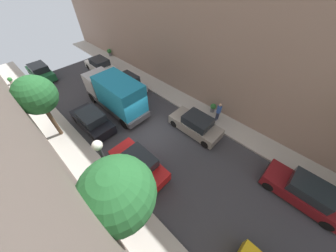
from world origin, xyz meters
TOP-DOWN VIEW (x-y plane):
  - ground at (0.00, 0.00)m, footprint 32.00×32.00m
  - sidewalk_left at (-5.00, 0.00)m, footprint 2.00×44.00m
  - sidewalk_right at (5.00, 0.00)m, footprint 2.00×44.00m
  - building_right at (9.00, 0.00)m, footprint 6.00×44.00m
  - parked_car_left_2 at (-2.70, -1.95)m, footprint 1.78×4.20m
  - parked_car_left_3 at (-2.70, 3.90)m, footprint 1.78×4.20m
  - parked_car_left_4 at (-2.70, 15.23)m, footprint 1.78×4.20m
  - parked_car_right_1 at (2.70, -10.26)m, footprint 1.78×4.20m
  - parked_car_right_2 at (2.70, -2.47)m, footprint 1.78×4.20m
  - parked_car_right_3 at (2.70, 6.30)m, footprint 1.78×4.20m
  - parked_car_right_4 at (2.70, 11.63)m, footprint 1.78×4.20m
  - delivery_truck at (0.00, 4.18)m, footprint 2.26×6.60m
  - pedestrian at (4.93, -3.07)m, footprint 0.40×0.36m
  - street_tree_0 at (-5.11, -4.35)m, footprint 2.87×2.87m
  - street_tree_2 at (-4.97, 5.01)m, footprint 2.56×2.56m
  - potted_plant_0 at (5.55, -2.22)m, footprint 0.50×0.50m
  - potted_plant_1 at (-5.78, 10.78)m, footprint 0.52×0.52m
  - potted_plant_2 at (-5.53, 15.91)m, footprint 0.43×0.43m
  - potted_plant_3 at (5.69, 14.30)m, footprint 0.56×0.56m
  - lamp_post at (-4.60, -2.45)m, footprint 0.44×0.44m

SIDE VIEW (x-z plane):
  - ground at x=0.00m, z-range 0.00..0.00m
  - sidewalk_left at x=-5.00m, z-range 0.00..0.15m
  - sidewalk_right at x=5.00m, z-range 0.00..0.15m
  - potted_plant_1 at x=-5.78m, z-range 0.17..0.95m
  - potted_plant_2 at x=-5.53m, z-range 0.17..0.96m
  - potted_plant_0 at x=5.55m, z-range 0.21..1.05m
  - potted_plant_3 at x=5.69m, z-range 0.21..1.08m
  - parked_car_left_2 at x=-2.70m, z-range -0.06..1.50m
  - parked_car_left_3 at x=-2.70m, z-range -0.06..1.50m
  - parked_car_left_4 at x=-2.70m, z-range -0.06..1.50m
  - parked_car_right_1 at x=2.70m, z-range -0.06..1.50m
  - parked_car_right_2 at x=2.70m, z-range -0.06..1.50m
  - parked_car_right_3 at x=2.70m, z-range -0.06..1.50m
  - parked_car_right_4 at x=2.70m, z-range -0.06..1.50m
  - pedestrian at x=4.93m, z-range 0.21..1.93m
  - delivery_truck at x=0.00m, z-range 0.10..3.48m
  - lamp_post at x=-4.60m, z-range 0.99..6.01m
  - street_tree_2 at x=-4.97m, z-range 1.34..6.33m
  - street_tree_0 at x=-5.11m, z-range 1.48..7.08m
  - building_right at x=9.00m, z-range 0.00..15.19m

